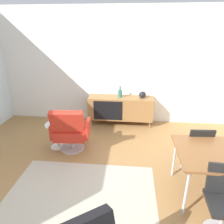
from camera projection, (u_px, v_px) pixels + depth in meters
ground_plane at (117, 188)px, 3.13m from camera, size 8.32×8.32×0.00m
wall_back at (125, 67)px, 5.00m from camera, size 6.80×0.12×2.80m
sideboard at (121, 108)px, 5.09m from camera, size 1.60×0.45×0.72m
vase_cobalt at (120, 93)px, 4.95m from camera, size 0.10×0.10×0.28m
vase_sculptural_dark at (142, 95)px, 4.91m from camera, size 0.17×0.17×0.16m
dining_chair_front_left at (224, 199)px, 2.32m from camera, size 0.42×0.44×0.86m
dining_chair_back_left at (196, 147)px, 3.35m from camera, size 0.42×0.45×0.86m
lounge_chair_red at (70, 130)px, 3.93m from camera, size 0.76×0.70×0.95m
side_table_round at (57, 133)px, 4.12m from camera, size 0.44×0.44×0.52m
fruit_bowl at (56, 122)px, 4.03m from camera, size 0.20×0.20×0.11m
area_rug at (79, 200)px, 2.89m from camera, size 2.20×1.70×0.01m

